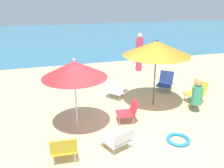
# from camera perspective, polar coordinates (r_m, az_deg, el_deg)

# --- Properties ---
(ground_plane) EXTENTS (40.00, 40.00, 0.00)m
(ground_plane) POSITION_cam_1_polar(r_m,az_deg,el_deg) (6.14, 2.94, -11.99)
(ground_plane) COLOR #CCB789
(sea_water) EXTENTS (40.00, 16.00, 0.01)m
(sea_water) POSITION_cam_1_polar(r_m,az_deg,el_deg) (19.92, -11.09, 10.57)
(sea_water) COLOR teal
(sea_water) RESTS_ON ground_plane
(umbrella_red) EXTENTS (1.58, 1.58, 1.84)m
(umbrella_red) POSITION_cam_1_polar(r_m,az_deg,el_deg) (5.91, -8.68, 3.37)
(umbrella_red) COLOR silver
(umbrella_red) RESTS_ON ground_plane
(umbrella_orange) EXTENTS (1.95, 1.95, 2.04)m
(umbrella_orange) POSITION_cam_1_polar(r_m,az_deg,el_deg) (7.25, 10.22, 8.11)
(umbrella_orange) COLOR #4C4C51
(umbrella_orange) RESTS_ON ground_plane
(beach_chair_a) EXTENTS (0.60, 0.63, 0.69)m
(beach_chair_a) POSITION_cam_1_polar(r_m,az_deg,el_deg) (8.20, 18.91, -1.59)
(beach_chair_a) COLOR gold
(beach_chair_a) RESTS_ON ground_plane
(beach_chair_b) EXTENTS (0.56, 0.56, 0.66)m
(beach_chair_b) POSITION_cam_1_polar(r_m,az_deg,el_deg) (5.21, -11.08, -14.25)
(beach_chair_b) COLOR gold
(beach_chair_b) RESTS_ON ground_plane
(beach_chair_c) EXTENTS (0.80, 0.80, 0.57)m
(beach_chair_c) POSITION_cam_1_polar(r_m,az_deg,el_deg) (8.17, 0.61, -1.08)
(beach_chair_c) COLOR white
(beach_chair_c) RESTS_ON ground_plane
(beach_chair_d) EXTENTS (0.75, 0.75, 0.65)m
(beach_chair_d) POSITION_cam_1_polar(r_m,az_deg,el_deg) (8.96, 12.18, 0.63)
(beach_chair_d) COLOR navy
(beach_chair_d) RESTS_ON ground_plane
(beach_chair_e) EXTENTS (0.58, 0.51, 0.59)m
(beach_chair_e) POSITION_cam_1_polar(r_m,az_deg,el_deg) (6.64, 3.91, -6.21)
(beach_chair_e) COLOR red
(beach_chair_e) RESTS_ON ground_plane
(beach_chair_f) EXTENTS (0.70, 0.74, 0.56)m
(beach_chair_f) POSITION_cam_1_polar(r_m,az_deg,el_deg) (5.54, 1.55, -12.60)
(beach_chair_f) COLOR white
(beach_chair_f) RESTS_ON ground_plane
(person_a) EXTENTS (0.44, 0.54, 0.97)m
(person_a) POSITION_cam_1_polar(r_m,az_deg,el_deg) (7.55, 18.93, -2.54)
(person_a) COLOR #389970
(person_a) RESTS_ON ground_plane
(person_b) EXTENTS (0.32, 0.32, 1.64)m
(person_b) POSITION_cam_1_polar(r_m,az_deg,el_deg) (10.95, 6.30, 7.34)
(person_b) COLOR #DB3866
(person_b) RESTS_ON ground_plane
(swim_ring) EXTENTS (0.56, 0.56, 0.08)m
(swim_ring) POSITION_cam_1_polar(r_m,az_deg,el_deg) (6.15, 15.02, -12.23)
(swim_ring) COLOR #238CD8
(swim_ring) RESTS_ON ground_plane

